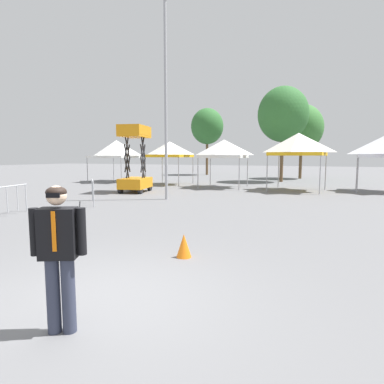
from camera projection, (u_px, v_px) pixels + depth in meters
name	position (u px, v px, depth m)	size (l,w,h in m)	color
ground_plane	(107.00, 299.00, 4.84)	(140.00, 140.00, 0.00)	slate
canopy_tent_behind_left	(117.00, 149.00, 26.85)	(3.57, 3.57, 3.44)	#9E9EA3
canopy_tent_behind_right	(170.00, 149.00, 24.13)	(2.88, 2.88, 3.21)	#9E9EA3
canopy_tent_far_left	(224.00, 149.00, 21.81)	(3.04, 3.04, 3.23)	#9E9EA3
canopy_tent_far_right	(298.00, 144.00, 19.73)	(3.33, 3.33, 3.53)	#9E9EA3
canopy_tent_center	(384.00, 147.00, 19.16)	(2.91, 2.91, 3.33)	#9E9EA3
scissor_lift	(135.00, 172.00, 19.16)	(1.89, 2.56, 3.89)	black
person_foreground	(59.00, 249.00, 3.81)	(0.59, 0.40, 1.78)	#33384C
light_pole_near_lift	(166.00, 86.00, 15.41)	(0.36, 0.36, 9.72)	#9E9EA3
tree_behind_tents_right	(302.00, 128.00, 30.40)	(3.95, 3.95, 6.97)	brown
tree_behind_tents_center	(283.00, 114.00, 26.38)	(4.07, 4.07, 7.77)	brown
tree_behind_tents_left	(207.00, 126.00, 36.61)	(3.66, 3.66, 7.51)	brown
crowd_barrier_mid_lot	(93.00, 187.00, 14.40)	(1.45, 1.58, 1.08)	#B7BABF
crowd_barrier_by_lift	(7.00, 195.00, 11.43)	(0.56, 2.05, 1.08)	#B7BABF
traffic_cone_lot_center	(184.00, 246.00, 6.80)	(0.32, 0.32, 0.50)	orange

